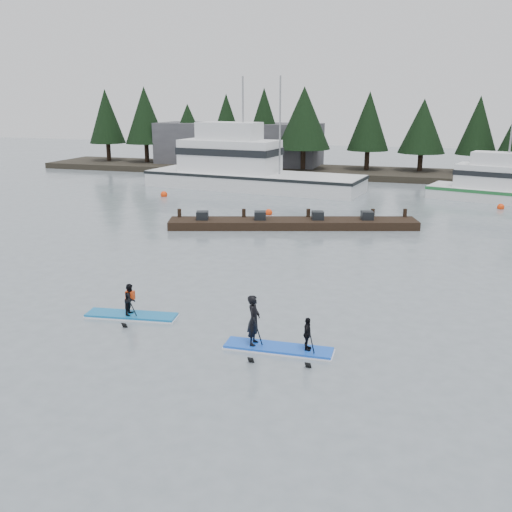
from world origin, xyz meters
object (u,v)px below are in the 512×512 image
(fishing_boat_large, at_px, (247,179))
(paddleboard_solo, at_px, (131,308))
(floating_dock, at_px, (293,223))
(paddleboard_duo, at_px, (273,333))
(fishing_boat_medium, at_px, (508,195))

(fishing_boat_large, xyz_separation_m, paddleboard_solo, (5.66, -30.23, -0.45))
(floating_dock, bearing_deg, paddleboard_duo, -95.59)
(floating_dock, distance_m, paddleboard_duo, 17.60)
(fishing_boat_medium, xyz_separation_m, floating_dock, (-13.42, -13.74, -0.27))
(fishing_boat_medium, distance_m, paddleboard_duo, 32.46)
(fishing_boat_medium, distance_m, paddleboard_solo, 33.58)
(paddleboard_solo, height_order, paddleboard_duo, paddleboard_duo)
(fishing_boat_large, xyz_separation_m, paddleboard_duo, (11.28, -31.35, -0.27))
(fishing_boat_large, height_order, floating_dock, fishing_boat_large)
(floating_dock, relative_size, paddleboard_duo, 4.39)
(paddleboard_solo, xyz_separation_m, paddleboard_duo, (5.62, -1.11, 0.19))
(paddleboard_duo, bearing_deg, fishing_boat_medium, 69.93)
(fishing_boat_large, distance_m, paddleboard_solo, 30.76)
(fishing_boat_large, bearing_deg, paddleboard_duo, -63.32)
(fishing_boat_large, distance_m, fishing_boat_medium, 21.07)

